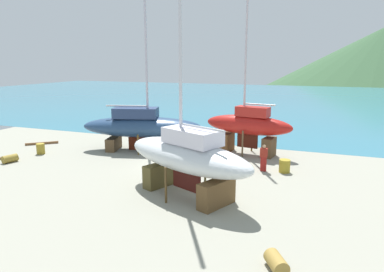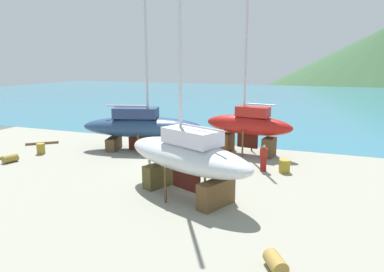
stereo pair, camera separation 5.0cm
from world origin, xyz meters
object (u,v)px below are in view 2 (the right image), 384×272
(barrel_by_slipway, at_px, (285,166))
(barrel_blue_faded, at_px, (41,149))
(sailboat_mid_port, at_px, (248,126))
(worker, at_px, (264,157))
(barrel_tipped_left, at_px, (276,263))
(sailboat_large_starboard, at_px, (187,156))
(sailboat_small_center, at_px, (142,126))
(barrel_rust_mid, at_px, (10,159))

(barrel_by_slipway, bearing_deg, barrel_blue_faded, -173.87)
(sailboat_mid_port, xyz_separation_m, worker, (1.79, -3.76, -1.24))
(barrel_by_slipway, xyz_separation_m, barrel_tipped_left, (0.91, -10.72, -0.13))
(barrel_blue_faded, bearing_deg, sailboat_large_starboard, -16.09)
(sailboat_mid_port, height_order, sailboat_small_center, sailboat_small_center)
(barrel_blue_faded, height_order, barrel_by_slipway, barrel_by_slipway)
(sailboat_large_starboard, distance_m, sailboat_small_center, 9.98)
(sailboat_small_center, relative_size, barrel_tipped_left, 16.35)
(worker, relative_size, barrel_rust_mid, 1.78)
(sailboat_mid_port, xyz_separation_m, barrel_by_slipway, (3.06, -3.55, -1.71))
(sailboat_small_center, height_order, barrel_tipped_left, sailboat_small_center)
(sailboat_mid_port, distance_m, barrel_by_slipway, 4.99)
(sailboat_large_starboard, height_order, worker, sailboat_large_starboard)
(barrel_by_slipway, bearing_deg, sailboat_large_starboard, -126.82)
(barrel_by_slipway, bearing_deg, sailboat_small_center, 170.56)
(sailboat_large_starboard, relative_size, barrel_blue_faded, 16.28)
(sailboat_mid_port, xyz_separation_m, barrel_blue_faded, (-14.26, -5.41, -1.73))
(sailboat_small_center, relative_size, barrel_blue_faded, 20.03)
(worker, xyz_separation_m, barrel_blue_faded, (-16.06, -1.65, -0.49))
(sailboat_large_starboard, xyz_separation_m, worker, (2.96, 5.43, -1.19))
(sailboat_mid_port, height_order, worker, sailboat_mid_port)
(sailboat_large_starboard, relative_size, barrel_tipped_left, 13.29)
(sailboat_large_starboard, distance_m, barrel_blue_faded, 13.74)
(barrel_rust_mid, relative_size, barrel_tipped_left, 1.00)
(barrel_tipped_left, bearing_deg, worker, 101.69)
(barrel_rust_mid, distance_m, barrel_tipped_left, 19.57)
(sailboat_mid_port, distance_m, sailboat_large_starboard, 9.27)
(sailboat_mid_port, height_order, barrel_blue_faded, sailboat_mid_port)
(sailboat_large_starboard, distance_m, barrel_by_slipway, 7.24)
(worker, relative_size, barrel_tipped_left, 1.78)
(sailboat_small_center, height_order, barrel_by_slipway, sailboat_small_center)
(sailboat_large_starboard, height_order, barrel_rust_mid, sailboat_large_starboard)
(sailboat_small_center, xyz_separation_m, barrel_blue_faded, (-6.46, -3.67, -1.49))
(sailboat_mid_port, relative_size, barrel_by_slipway, 15.62)
(barrel_by_slipway, relative_size, barrel_tipped_left, 0.84)
(barrel_rust_mid, bearing_deg, sailboat_large_starboard, -5.48)
(sailboat_mid_port, bearing_deg, barrel_rust_mid, 37.78)
(sailboat_mid_port, relative_size, barrel_rust_mid, 13.12)
(barrel_by_slipway, distance_m, barrel_rust_mid, 18.13)
(sailboat_small_center, height_order, worker, sailboat_small_center)
(barrel_rust_mid, bearing_deg, barrel_by_slipway, 13.91)
(sailboat_mid_port, distance_m, barrel_tipped_left, 14.92)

